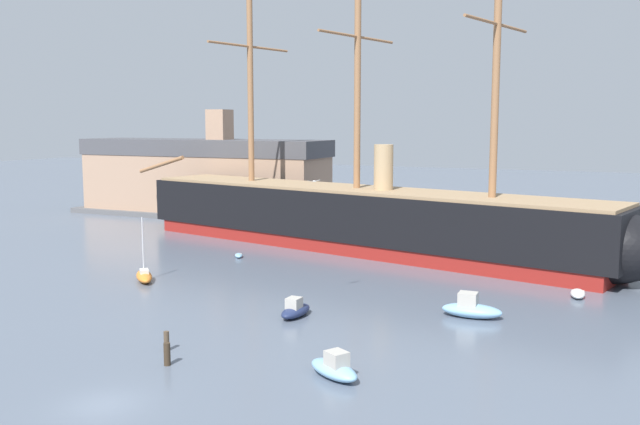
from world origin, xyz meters
name	(u,v)px	position (x,y,z in m)	size (l,w,h in m)	color
ground_plane	(104,405)	(0.00, 0.00, 0.00)	(400.00, 400.00, 0.00)	slate
tall_ship	(357,217)	(-4.51, 48.13, 3.86)	(72.72, 23.36, 35.46)	maroon
motorboat_foreground_right	(334,368)	(9.61, 8.75, 0.59)	(4.26, 3.42, 1.67)	#7FB2D6
motorboat_near_centre	(295,310)	(1.75, 19.37, 0.55)	(1.64, 3.75, 1.56)	#1E284C
sailboat_mid_left	(144,276)	(-16.78, 24.35, 0.51)	(4.26, 4.37, 6.11)	orange
motorboat_mid_right	(471,309)	(14.18, 24.83, 0.68)	(4.70, 2.11, 1.94)	#7FB2D6
dinghy_alongside_bow	(239,255)	(-14.64, 38.07, 0.23)	(1.72, 2.05, 0.45)	#7FB2D6
dinghy_alongside_stern	(578,294)	(21.20, 34.83, 0.33)	(1.46, 2.86, 0.65)	silver
motorboat_far_left	(221,222)	(-28.69, 56.34, 0.71)	(5.16, 3.99, 2.01)	gray
dinghy_distant_centre	(454,230)	(2.94, 65.66, 0.28)	(2.59, 2.02, 0.56)	silver
mooring_piling_nearest	(167,341)	(-2.37, 8.63, 0.66)	(0.36, 0.36, 1.31)	#4C3D2D
mooring_piling_left_pair	(167,354)	(-0.64, 6.38, 0.72)	(0.41, 0.41, 1.43)	#382B1E
dockside_warehouse_left	(203,178)	(-37.92, 65.88, 6.14)	(44.90, 12.18, 16.96)	#565659
seagull_in_flight	(314,181)	(1.53, 23.33, 10.24)	(0.65, 1.23, 0.14)	silver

